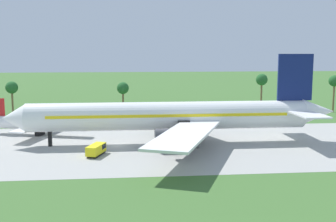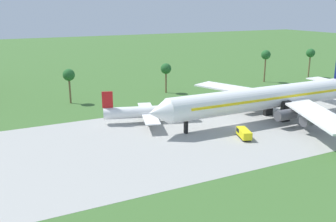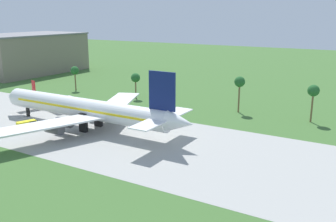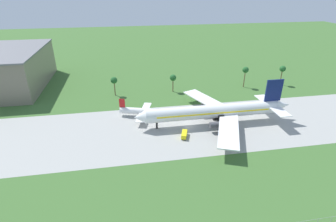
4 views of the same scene
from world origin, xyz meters
TOP-DOWN VIEW (x-y plane):
  - ground_plane at (0.00, 0.00)m, footprint 600.00×600.00m
  - taxiway_strip at (0.00, 0.00)m, footprint 320.00×44.00m
  - jet_airliner at (12.21, 1.34)m, footprint 70.00×57.63m
  - regional_aircraft at (-18.37, 13.08)m, footprint 22.27×20.30m
  - baggage_tug at (-3.83, -7.28)m, footprint 3.64×5.74m
  - terminal_building at (-90.93, 65.95)m, footprint 36.72×61.20m
  - palm_tree_row at (20.25, 41.63)m, footprint 102.57×3.60m

SIDE VIEW (x-z plane):
  - ground_plane at x=0.00m, z-range 0.00..0.00m
  - taxiway_strip at x=0.00m, z-range 0.00..0.02m
  - baggage_tug at x=-3.83m, z-range 0.10..2.15m
  - regional_aircraft at x=-18.37m, z-range -1.44..6.99m
  - jet_airliner at x=12.21m, z-range -3.50..15.32m
  - palm_tree_row at x=20.25m, z-range 2.94..15.32m
  - terminal_building at x=-90.93m, z-range 0.02..21.84m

